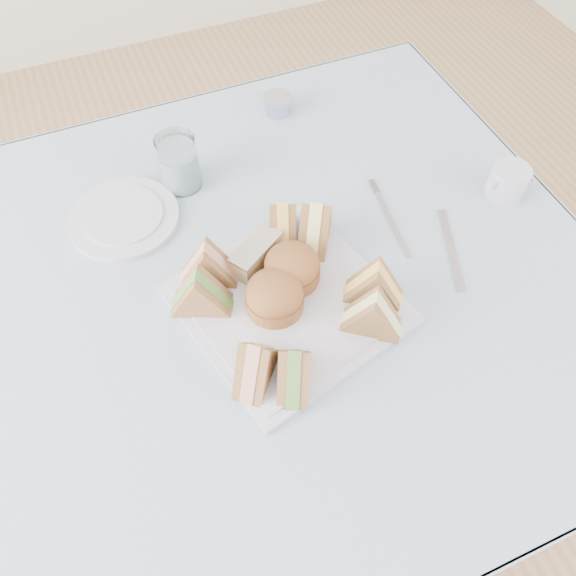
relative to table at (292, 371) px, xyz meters
name	(u,v)px	position (x,y,z in m)	size (l,w,h in m)	color
floor	(291,431)	(0.00, 0.00, -0.37)	(4.00, 4.00, 0.00)	#9E7751
table	(292,371)	(0.00, 0.00, 0.00)	(0.90, 0.90, 0.74)	brown
tablecloth	(294,272)	(0.00, 0.00, 0.37)	(1.02, 1.02, 0.01)	#94A0C9
serving_plate	(288,304)	(-0.04, -0.06, 0.38)	(0.31, 0.31, 0.01)	silver
sandwich_fl_a	(256,361)	(-0.13, -0.16, 0.43)	(0.10, 0.04, 0.09)	#A17145
sandwich_fl_b	(294,366)	(-0.08, -0.19, 0.43)	(0.09, 0.04, 0.08)	#A17145
sandwich_fr_a	(375,282)	(0.09, -0.10, 0.43)	(0.09, 0.04, 0.08)	#A17145
sandwich_fr_b	(373,312)	(0.06, -0.15, 0.43)	(0.09, 0.04, 0.08)	#A17145
sandwich_bl_a	(200,291)	(-0.16, -0.02, 0.43)	(0.10, 0.05, 0.09)	#A17145
sandwich_bl_b	(208,263)	(-0.13, 0.03, 0.43)	(0.09, 0.04, 0.08)	#A17145
sandwich_br_a	(315,222)	(0.05, 0.04, 0.43)	(0.10, 0.05, 0.09)	#A17145
sandwich_br_b	(283,221)	(0.01, 0.07, 0.43)	(0.09, 0.04, 0.08)	#A17145
scone_left	(274,295)	(-0.06, -0.06, 0.42)	(0.09, 0.09, 0.06)	brown
scone_right	(292,267)	(-0.01, -0.02, 0.42)	(0.09, 0.09, 0.06)	brown
pastry_slice	(256,254)	(-0.05, 0.03, 0.41)	(0.10, 0.04, 0.05)	tan
side_plate	(124,218)	(-0.23, 0.22, 0.38)	(0.20, 0.20, 0.01)	silver
water_glass	(179,163)	(-0.11, 0.27, 0.43)	(0.07, 0.07, 0.11)	white
tea_strainer	(278,105)	(0.13, 0.39, 0.39)	(0.06, 0.06, 0.03)	#B6B4D0
knife	(451,249)	(0.27, -0.06, 0.38)	(0.01, 0.18, 0.00)	#B6B4D0
fork	(393,224)	(0.20, 0.03, 0.38)	(0.01, 0.16, 0.00)	#B6B4D0
creamer_jug	(508,182)	(0.43, 0.01, 0.41)	(0.07, 0.07, 0.06)	silver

